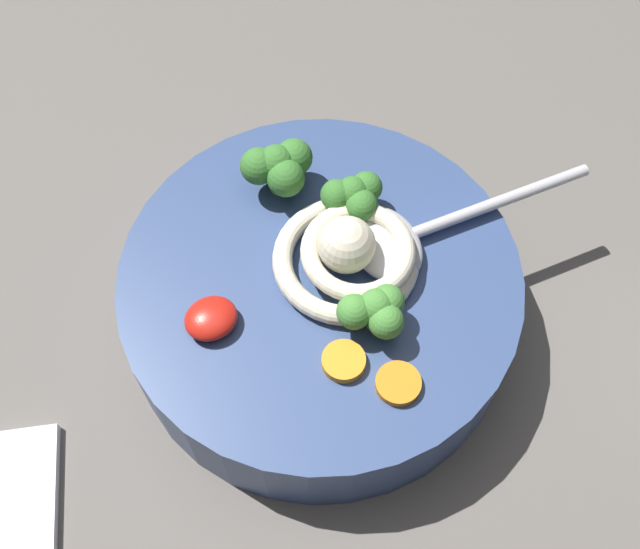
# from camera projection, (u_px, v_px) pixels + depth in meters

# --- Properties ---
(table_slab) EXTENTS (1.24, 1.24, 0.04)m
(table_slab) POSITION_uv_depth(u_px,v_px,m) (350.00, 349.00, 0.55)
(table_slab) COLOR #5B5651
(table_slab) RESTS_ON ground
(soup_bowl) EXTENTS (0.26, 0.26, 0.06)m
(soup_bowl) POSITION_uv_depth(u_px,v_px,m) (320.00, 297.00, 0.52)
(soup_bowl) COLOR #334775
(soup_bowl) RESTS_ON table_slab
(noodle_pile) EXTENTS (0.10, 0.10, 0.04)m
(noodle_pile) POSITION_uv_depth(u_px,v_px,m) (349.00, 254.00, 0.48)
(noodle_pile) COLOR beige
(noodle_pile) RESTS_ON soup_bowl
(soup_spoon) EXTENTS (0.17, 0.07, 0.02)m
(soup_spoon) POSITION_uv_depth(u_px,v_px,m) (405.00, 237.00, 0.49)
(soup_spoon) COLOR #B7B7BC
(soup_spoon) RESTS_ON soup_bowl
(chili_sauce_dollop) EXTENTS (0.03, 0.03, 0.01)m
(chili_sauce_dollop) POSITION_uv_depth(u_px,v_px,m) (211.00, 318.00, 0.47)
(chili_sauce_dollop) COLOR red
(chili_sauce_dollop) RESTS_ON soup_bowl
(broccoli_floret_rear) EXTENTS (0.05, 0.04, 0.04)m
(broccoli_floret_rear) POSITION_uv_depth(u_px,v_px,m) (279.00, 166.00, 0.50)
(broccoli_floret_rear) COLOR #7A9E60
(broccoli_floret_rear) RESTS_ON soup_bowl
(broccoli_floret_far) EXTENTS (0.04, 0.04, 0.03)m
(broccoli_floret_far) POSITION_uv_depth(u_px,v_px,m) (354.00, 195.00, 0.50)
(broccoli_floret_far) COLOR #7A9E60
(broccoli_floret_far) RESTS_ON soup_bowl
(broccoli_floret_right) EXTENTS (0.04, 0.04, 0.03)m
(broccoli_floret_right) POSITION_uv_depth(u_px,v_px,m) (374.00, 312.00, 0.45)
(broccoli_floret_right) COLOR #7A9E60
(broccoli_floret_right) RESTS_ON soup_bowl
(carrot_slice_beside_noodles) EXTENTS (0.03, 0.03, 0.01)m
(carrot_slice_beside_noodles) POSITION_uv_depth(u_px,v_px,m) (398.00, 384.00, 0.45)
(carrot_slice_beside_noodles) COLOR orange
(carrot_slice_beside_noodles) RESTS_ON soup_bowl
(carrot_slice_left) EXTENTS (0.03, 0.03, 0.01)m
(carrot_slice_left) POSITION_uv_depth(u_px,v_px,m) (344.00, 361.00, 0.46)
(carrot_slice_left) COLOR orange
(carrot_slice_left) RESTS_ON soup_bowl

